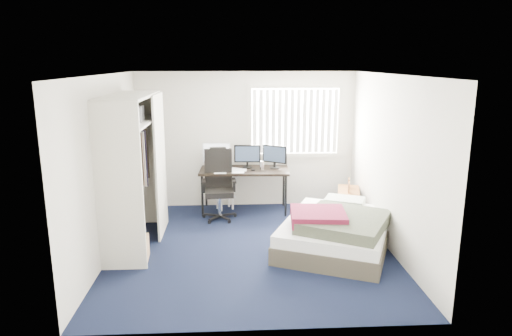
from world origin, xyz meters
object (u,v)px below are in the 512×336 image
Objects in this scene: desk at (245,168)px; nightstand at (349,194)px; office_chair at (219,191)px; bed at (336,230)px.

nightstand is at bearing -15.58° from desk.
bed is at bearing -39.80° from office_chair.
nightstand is (2.25, -0.14, -0.03)m from office_chair.
desk reaches higher than nightstand.
desk is 0.69× the size of bed.
desk is 1.89m from nightstand.
nightstand is at bearing 68.96° from bed.
nightstand is 1.42m from bed.
office_chair is at bearing 140.20° from bed.
nightstand reaches higher than bed.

